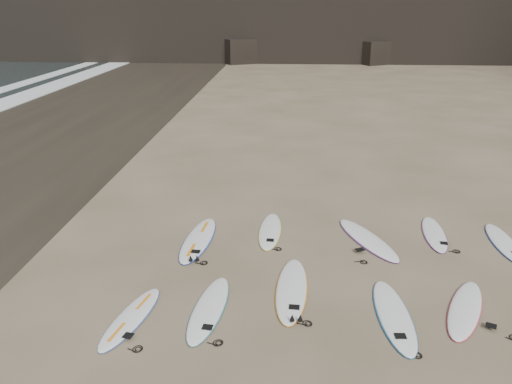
{
  "coord_description": "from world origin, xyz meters",
  "views": [
    {
      "loc": [
        -0.75,
        -9.27,
        5.97
      ],
      "look_at": [
        -1.46,
        2.47,
        1.5
      ],
      "focal_mm": 35.0,
      "sensor_mm": 36.0,
      "label": 1
    }
  ],
  "objects_px": {
    "surfboard_2": "(292,289)",
    "surfboard_4": "(465,309)",
    "surfboard_1": "(209,308)",
    "surfboard_3": "(394,315)",
    "surfboard_0": "(131,317)",
    "surfboard_6": "(270,230)",
    "surfboard_7": "(368,239)",
    "surfboard_9": "(504,242)",
    "surfboard_8": "(434,233)",
    "surfboard_5": "(198,239)"
  },
  "relations": [
    {
      "from": "surfboard_0",
      "to": "surfboard_8",
      "type": "xyz_separation_m",
      "value": [
        7.17,
        4.35,
        0.0
      ]
    },
    {
      "from": "surfboard_2",
      "to": "surfboard_5",
      "type": "bearing_deg",
      "value": 140.43
    },
    {
      "from": "surfboard_0",
      "to": "surfboard_2",
      "type": "xyz_separation_m",
      "value": [
        3.24,
        1.26,
        0.01
      ]
    },
    {
      "from": "surfboard_6",
      "to": "surfboard_7",
      "type": "height_order",
      "value": "surfboard_7"
    },
    {
      "from": "surfboard_2",
      "to": "surfboard_4",
      "type": "bearing_deg",
      "value": -5.05
    },
    {
      "from": "surfboard_3",
      "to": "surfboard_9",
      "type": "bearing_deg",
      "value": 42.62
    },
    {
      "from": "surfboard_2",
      "to": "surfboard_8",
      "type": "height_order",
      "value": "surfboard_2"
    },
    {
      "from": "surfboard_4",
      "to": "surfboard_9",
      "type": "bearing_deg",
      "value": 82.74
    },
    {
      "from": "surfboard_1",
      "to": "surfboard_7",
      "type": "height_order",
      "value": "surfboard_7"
    },
    {
      "from": "surfboard_7",
      "to": "surfboard_9",
      "type": "relative_size",
      "value": 1.15
    },
    {
      "from": "surfboard_7",
      "to": "surfboard_6",
      "type": "bearing_deg",
      "value": 148.27
    },
    {
      "from": "surfboard_6",
      "to": "surfboard_7",
      "type": "bearing_deg",
      "value": -6.06
    },
    {
      "from": "surfboard_1",
      "to": "surfboard_3",
      "type": "bearing_deg",
      "value": 6.04
    },
    {
      "from": "surfboard_5",
      "to": "surfboard_7",
      "type": "distance_m",
      "value": 4.54
    },
    {
      "from": "surfboard_4",
      "to": "surfboard_8",
      "type": "height_order",
      "value": "surfboard_4"
    },
    {
      "from": "surfboard_7",
      "to": "surfboard_9",
      "type": "bearing_deg",
      "value": -22.69
    },
    {
      "from": "surfboard_9",
      "to": "surfboard_7",
      "type": "bearing_deg",
      "value": -176.7
    },
    {
      "from": "surfboard_2",
      "to": "surfboard_6",
      "type": "bearing_deg",
      "value": 104.59
    },
    {
      "from": "surfboard_3",
      "to": "surfboard_8",
      "type": "relative_size",
      "value": 1.14
    },
    {
      "from": "surfboard_0",
      "to": "surfboard_2",
      "type": "height_order",
      "value": "surfboard_2"
    },
    {
      "from": "surfboard_7",
      "to": "surfboard_8",
      "type": "bearing_deg",
      "value": -9.02
    },
    {
      "from": "surfboard_3",
      "to": "surfboard_8",
      "type": "xyz_separation_m",
      "value": [
        1.86,
        3.95,
        -0.01
      ]
    },
    {
      "from": "surfboard_2",
      "to": "surfboard_7",
      "type": "distance_m",
      "value": 3.32
    },
    {
      "from": "surfboard_1",
      "to": "surfboard_3",
      "type": "distance_m",
      "value": 3.78
    },
    {
      "from": "surfboard_0",
      "to": "surfboard_6",
      "type": "xyz_separation_m",
      "value": [
        2.66,
        4.27,
        0.0
      ]
    },
    {
      "from": "surfboard_3",
      "to": "surfboard_7",
      "type": "bearing_deg",
      "value": 88.32
    },
    {
      "from": "surfboard_3",
      "to": "surfboard_6",
      "type": "height_order",
      "value": "surfboard_3"
    },
    {
      "from": "surfboard_0",
      "to": "surfboard_7",
      "type": "distance_m",
      "value": 6.55
    },
    {
      "from": "surfboard_0",
      "to": "surfboard_2",
      "type": "relative_size",
      "value": 0.83
    },
    {
      "from": "surfboard_6",
      "to": "surfboard_0",
      "type": "bearing_deg",
      "value": -119.43
    },
    {
      "from": "surfboard_7",
      "to": "surfboard_9",
      "type": "xyz_separation_m",
      "value": [
        3.57,
        0.03,
        -0.01
      ]
    },
    {
      "from": "surfboard_7",
      "to": "surfboard_9",
      "type": "height_order",
      "value": "surfboard_7"
    },
    {
      "from": "surfboard_4",
      "to": "surfboard_5",
      "type": "height_order",
      "value": "surfboard_5"
    },
    {
      "from": "surfboard_7",
      "to": "surfboard_3",
      "type": "bearing_deg",
      "value": -112.93
    },
    {
      "from": "surfboard_1",
      "to": "surfboard_3",
      "type": "height_order",
      "value": "surfboard_3"
    },
    {
      "from": "surfboard_7",
      "to": "surfboard_0",
      "type": "bearing_deg",
      "value": -167.0
    },
    {
      "from": "surfboard_5",
      "to": "surfboard_6",
      "type": "distance_m",
      "value": 2.01
    },
    {
      "from": "surfboard_3",
      "to": "surfboard_4",
      "type": "distance_m",
      "value": 1.55
    },
    {
      "from": "surfboard_5",
      "to": "surfboard_0",
      "type": "bearing_deg",
      "value": -96.83
    },
    {
      "from": "surfboard_5",
      "to": "surfboard_8",
      "type": "height_order",
      "value": "surfboard_5"
    },
    {
      "from": "surfboard_2",
      "to": "surfboard_8",
      "type": "relative_size",
      "value": 1.18
    },
    {
      "from": "surfboard_0",
      "to": "surfboard_5",
      "type": "relative_size",
      "value": 0.82
    },
    {
      "from": "surfboard_0",
      "to": "surfboard_8",
      "type": "height_order",
      "value": "surfboard_8"
    },
    {
      "from": "surfboard_0",
      "to": "surfboard_9",
      "type": "xyz_separation_m",
      "value": [
        8.86,
        3.9,
        0.0
      ]
    },
    {
      "from": "surfboard_6",
      "to": "surfboard_9",
      "type": "distance_m",
      "value": 6.21
    },
    {
      "from": "surfboard_1",
      "to": "surfboard_6",
      "type": "height_order",
      "value": "surfboard_1"
    },
    {
      "from": "surfboard_1",
      "to": "surfboard_5",
      "type": "relative_size",
      "value": 0.9
    },
    {
      "from": "surfboard_0",
      "to": "surfboard_9",
      "type": "height_order",
      "value": "surfboard_9"
    },
    {
      "from": "surfboard_0",
      "to": "surfboard_5",
      "type": "distance_m",
      "value": 3.67
    },
    {
      "from": "surfboard_4",
      "to": "surfboard_6",
      "type": "relative_size",
      "value": 1.01
    }
  ]
}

